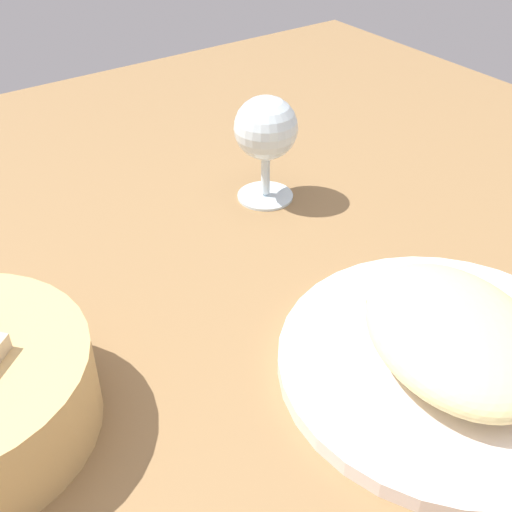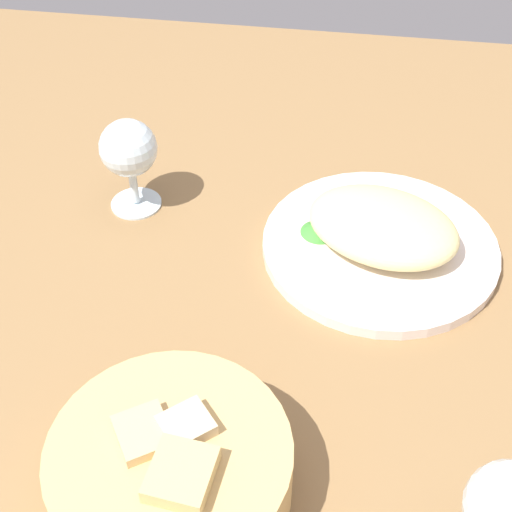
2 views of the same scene
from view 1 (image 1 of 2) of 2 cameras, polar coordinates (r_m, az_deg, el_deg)
The scene contains 5 objects.
ground_plane at distance 53.00cm, azimuth -1.11°, elevation -11.78°, with size 140.00×140.00×2.00cm, color olive.
plate at distance 54.95cm, azimuth 16.40°, elevation -8.99°, with size 27.22×27.22×1.40cm, color white.
omelette at distance 52.83cm, azimuth 16.98°, elevation -6.54°, with size 17.41×12.97×4.96cm, color beige.
lettuce_garnish at distance 57.53cm, azimuth 11.81°, elevation -3.71°, with size 4.47×4.47×1.65cm, color #3E8936.
wine_glass_near at distance 71.05cm, azimuth 0.87°, elevation 10.65°, with size 6.91×6.91×11.97cm.
Camera 1 is at (-29.72, 19.80, 38.17)cm, focal length 45.92 mm.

